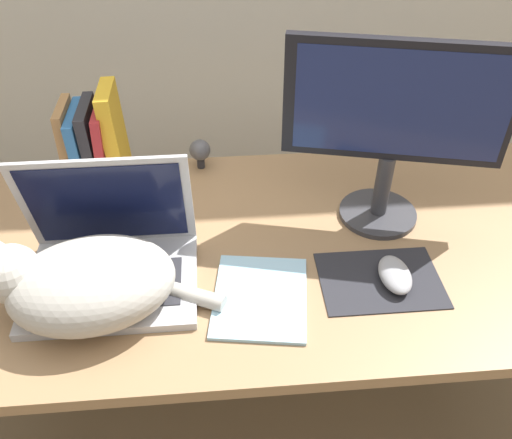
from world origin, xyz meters
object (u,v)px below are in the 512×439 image
object	(u,v)px
book_row	(96,146)
computer_mouse	(395,275)
external_monitor	(395,122)
webcam	(200,151)
cat	(84,283)
notepad	(260,297)
laptop	(111,259)

from	to	relation	value
book_row	computer_mouse	bearing A→B (deg)	-31.47
computer_mouse	book_row	bearing A→B (deg)	148.53
external_monitor	webcam	world-z (taller)	external_monitor
cat	notepad	bearing A→B (deg)	0.16
laptop	cat	size ratio (longest dim) A/B	0.76
cat	external_monitor	size ratio (longest dim) A/B	0.98
cat	book_row	distance (m)	0.41
book_row	webcam	size ratio (longest dim) A/B	3.29
external_monitor	webcam	distance (m)	0.50
computer_mouse	laptop	bearing A→B (deg)	173.66
notepad	external_monitor	bearing A→B (deg)	38.26
computer_mouse	notepad	bearing A→B (deg)	-175.26
cat	computer_mouse	distance (m)	0.60
laptop	computer_mouse	world-z (taller)	laptop
notepad	webcam	distance (m)	0.48
laptop	cat	distance (m)	0.10
laptop	external_monitor	bearing A→B (deg)	14.10
laptop	book_row	bearing A→B (deg)	101.00
external_monitor	book_row	world-z (taller)	external_monitor
external_monitor	webcam	bearing A→B (deg)	150.02
laptop	webcam	world-z (taller)	laptop
book_row	cat	bearing A→B (deg)	-86.19
computer_mouse	webcam	xyz separation A→B (m)	(-0.38, 0.44, 0.03)
laptop	external_monitor	size ratio (longest dim) A/B	0.74
computer_mouse	external_monitor	bearing A→B (deg)	84.13
laptop	notepad	distance (m)	0.30
laptop	book_row	world-z (taller)	same
cat	webcam	bearing A→B (deg)	65.44
book_row	external_monitor	bearing A→B (deg)	-15.01
webcam	external_monitor	bearing A→B (deg)	-29.98
external_monitor	book_row	distance (m)	0.68
book_row	laptop	bearing A→B (deg)	-79.00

